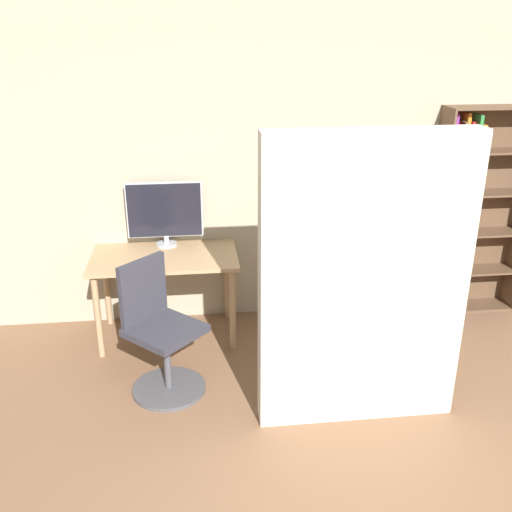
# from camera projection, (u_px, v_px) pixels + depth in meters

# --- Properties ---
(wall_back) EXTENTS (8.00, 0.06, 2.70)m
(wall_back) POSITION_uv_depth(u_px,v_px,m) (292.00, 164.00, 4.77)
(wall_back) COLOR tan
(wall_back) RESTS_ON ground
(desk) EXTENTS (1.16, 0.67, 0.72)m
(desk) POSITION_uv_depth(u_px,v_px,m) (165.00, 267.00, 4.58)
(desk) COLOR tan
(desk) RESTS_ON ground
(monitor) EXTENTS (0.62, 0.17, 0.54)m
(monitor) POSITION_uv_depth(u_px,v_px,m) (165.00, 212.00, 4.65)
(monitor) COLOR #B7B7BC
(monitor) RESTS_ON desk
(office_chair) EXTENTS (0.62, 0.62, 0.96)m
(office_chair) POSITION_uv_depth(u_px,v_px,m) (161.00, 339.00, 3.96)
(office_chair) COLOR #4C4C51
(office_chair) RESTS_ON ground
(bookshelf) EXTENTS (0.81, 0.27, 1.82)m
(bookshelf) POSITION_uv_depth(u_px,v_px,m) (468.00, 210.00, 4.98)
(bookshelf) COLOR brown
(bookshelf) RESTS_ON ground
(mattress_near) EXTENTS (1.29, 0.17, 1.89)m
(mattress_near) POSITION_uv_depth(u_px,v_px,m) (364.00, 285.00, 3.49)
(mattress_near) COLOR beige
(mattress_near) RESTS_ON ground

